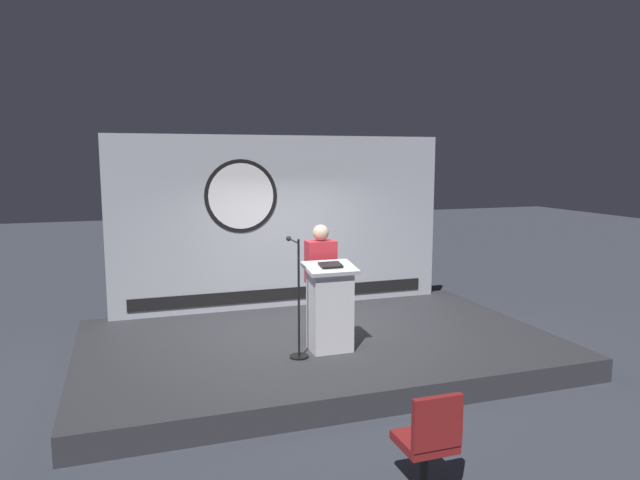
{
  "coord_description": "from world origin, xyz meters",
  "views": [
    {
      "loc": [
        -2.49,
        -7.4,
        2.79
      ],
      "look_at": [
        -0.02,
        -0.13,
        1.69
      ],
      "focal_mm": 32.64,
      "sensor_mm": 36.0,
      "label": 1
    }
  ],
  "objects_px": {
    "podium": "(330,307)",
    "microphone_stand": "(297,315)",
    "speaker_person": "(321,281)",
    "audience_chair_left": "(429,436)"
  },
  "relations": [
    {
      "from": "speaker_person",
      "to": "audience_chair_left",
      "type": "distance_m",
      "value": 3.41
    },
    {
      "from": "speaker_person",
      "to": "audience_chair_left",
      "type": "bearing_deg",
      "value": -93.2
    },
    {
      "from": "podium",
      "to": "speaker_person",
      "type": "relative_size",
      "value": 0.73
    },
    {
      "from": "audience_chair_left",
      "to": "microphone_stand",
      "type": "bearing_deg",
      "value": 96.47
    },
    {
      "from": "podium",
      "to": "audience_chair_left",
      "type": "distance_m",
      "value": 2.89
    },
    {
      "from": "microphone_stand",
      "to": "audience_chair_left",
      "type": "height_order",
      "value": "microphone_stand"
    },
    {
      "from": "podium",
      "to": "audience_chair_left",
      "type": "xyz_separation_m",
      "value": [
        -0.15,
        -2.86,
        -0.38
      ]
    },
    {
      "from": "speaker_person",
      "to": "microphone_stand",
      "type": "xyz_separation_m",
      "value": [
        -0.5,
        -0.57,
        -0.27
      ]
    },
    {
      "from": "speaker_person",
      "to": "audience_chair_left",
      "type": "relative_size",
      "value": 1.79
    },
    {
      "from": "podium",
      "to": "microphone_stand",
      "type": "height_order",
      "value": "microphone_stand"
    }
  ]
}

